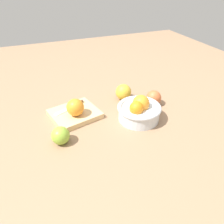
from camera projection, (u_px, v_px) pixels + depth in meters
name	position (u px, v px, depth m)	size (l,w,h in m)	color
ground_plane	(99.00, 108.00, 1.05)	(2.40, 2.40, 0.00)	#997556
bowl	(139.00, 110.00, 0.95)	(0.19, 0.19, 0.11)	silver
cutting_board	(75.00, 114.00, 0.99)	(0.20, 0.18, 0.02)	#DBB77F
orange_on_board	(75.00, 107.00, 0.94)	(0.08, 0.08, 0.08)	orange
knife	(73.00, 106.00, 1.01)	(0.15, 0.08, 0.01)	silver
apple_back_left	(154.00, 98.00, 1.06)	(0.07, 0.07, 0.07)	#CC6638
apple_back_right	(61.00, 135.00, 0.82)	(0.07, 0.07, 0.07)	#8EB738
apple_front_left	(123.00, 92.00, 1.10)	(0.08, 0.08, 0.08)	gold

